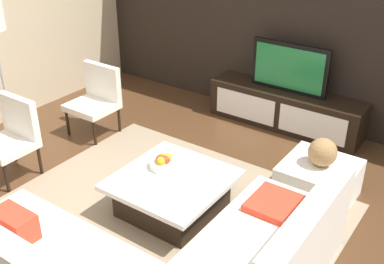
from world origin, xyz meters
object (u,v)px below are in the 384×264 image
(fruit_bowl, at_px, (164,162))
(accent_chair_far, at_px, (97,96))
(media_console, at_px, (285,109))
(ottoman, at_px, (318,182))
(accent_chair_near, at_px, (12,133))
(decorative_ball, at_px, (323,152))
(television, at_px, (289,68))
(coffee_table, at_px, (173,193))

(fruit_bowl, height_order, accent_chair_far, accent_chair_far)
(media_console, bearing_deg, ottoman, -53.00)
(accent_chair_near, height_order, decorative_ball, accent_chair_near)
(media_console, distance_m, ottoman, 1.62)
(ottoman, distance_m, accent_chair_far, 2.90)
(media_console, height_order, television, television)
(media_console, xyz_separation_m, accent_chair_far, (-1.90, -1.50, 0.24))
(fruit_bowl, bearing_deg, accent_chair_far, 156.61)
(coffee_table, bearing_deg, fruit_bowl, 151.18)
(accent_chair_far, relative_size, decorative_ball, 3.07)
(ottoman, bearing_deg, television, 126.99)
(fruit_bowl, bearing_deg, ottoman, 35.79)
(ottoman, bearing_deg, decorative_ball, 0.00)
(media_console, distance_m, television, 0.56)
(fruit_bowl, xyz_separation_m, decorative_ball, (1.26, 0.90, 0.10))
(television, relative_size, ottoman, 1.45)
(television, distance_m, accent_chair_far, 2.44)
(media_console, height_order, fruit_bowl, fruit_bowl)
(television, xyz_separation_m, decorative_ball, (0.97, -1.29, -0.27))
(coffee_table, distance_m, accent_chair_far, 1.99)
(fruit_bowl, distance_m, decorative_ball, 1.55)
(ottoman, relative_size, fruit_bowl, 2.50)
(ottoman, bearing_deg, fruit_bowl, -144.21)
(accent_chair_near, bearing_deg, ottoman, 35.81)
(accent_chair_near, bearing_deg, fruit_bowl, 27.34)
(coffee_table, distance_m, decorative_ball, 1.51)
(television, bearing_deg, decorative_ball, -53.01)
(ottoman, distance_m, decorative_ball, 0.34)
(coffee_table, relative_size, ottoman, 1.49)
(media_console, bearing_deg, television, 90.00)
(media_console, height_order, decorative_ball, decorative_ball)
(television, height_order, accent_chair_far, television)
(media_console, bearing_deg, fruit_bowl, -97.31)
(accent_chair_far, bearing_deg, media_console, 38.08)
(media_console, distance_m, accent_chair_far, 2.43)
(television, distance_m, coffee_table, 2.38)
(accent_chair_near, xyz_separation_m, ottoman, (2.89, 1.43, -0.29))
(accent_chair_near, relative_size, decorative_ball, 3.07)
(accent_chair_near, distance_m, fruit_bowl, 1.72)
(ottoman, relative_size, decorative_ball, 2.47)
(coffee_table, relative_size, accent_chair_near, 1.19)
(decorative_ball, bearing_deg, ottoman, 180.00)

